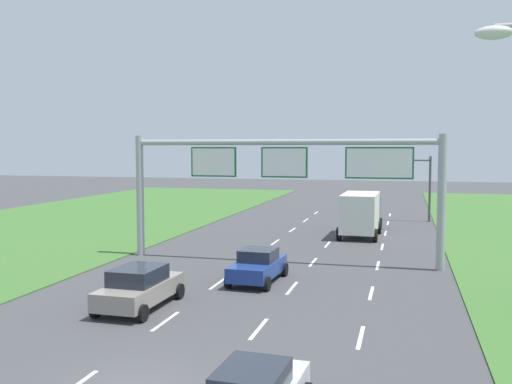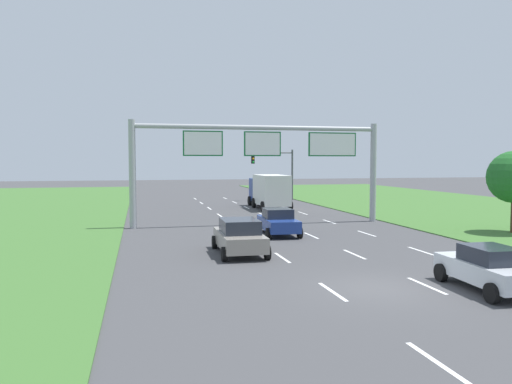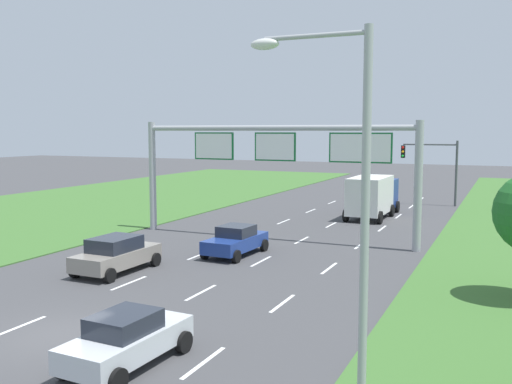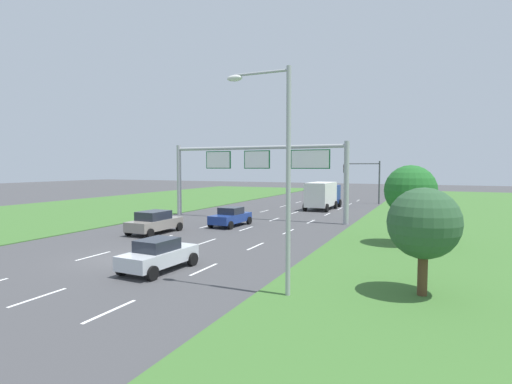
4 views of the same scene
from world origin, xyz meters
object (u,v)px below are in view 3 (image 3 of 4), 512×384
(car_mid_lane, at_px, (236,240))
(sign_gantry, at_px, (277,156))
(car_near_red, at_px, (127,339))
(traffic_light_mast, at_px, (433,161))
(box_truck, at_px, (373,195))
(car_lead_silver, at_px, (116,254))
(street_lamp, at_px, (347,198))

(car_mid_lane, relative_size, sign_gantry, 0.25)
(car_near_red, xyz_separation_m, sign_gantry, (-3.12, 18.61, 4.18))
(sign_gantry, height_order, traffic_light_mast, sign_gantry)
(car_near_red, relative_size, box_truck, 0.55)
(car_lead_silver, bearing_deg, traffic_light_mast, 72.70)
(car_lead_silver, bearing_deg, box_truck, 72.94)
(sign_gantry, bearing_deg, car_lead_silver, -110.11)
(car_lead_silver, bearing_deg, car_near_red, -49.57)
(car_near_red, xyz_separation_m, traffic_light_mast, (3.27, 38.82, 3.11))
(car_near_red, distance_m, box_truck, 29.73)
(street_lamp, bearing_deg, car_lead_silver, 144.45)
(car_lead_silver, relative_size, traffic_light_mast, 0.80)
(traffic_light_mast, bearing_deg, car_near_red, -94.82)
(car_lead_silver, relative_size, sign_gantry, 0.26)
(box_truck, relative_size, street_lamp, 0.87)
(car_lead_silver, bearing_deg, car_mid_lane, 59.12)
(box_truck, height_order, traffic_light_mast, traffic_light_mast)
(sign_gantry, bearing_deg, box_truck, 73.61)
(car_lead_silver, xyz_separation_m, car_mid_lane, (3.41, 5.45, -0.06))
(box_truck, bearing_deg, sign_gantry, -105.20)
(car_mid_lane, xyz_separation_m, street_lamp, (9.86, -14.93, 4.31))
(car_mid_lane, height_order, traffic_light_mast, traffic_light_mast)
(car_near_red, bearing_deg, sign_gantry, 102.48)
(car_lead_silver, distance_m, box_truck, 22.47)
(car_near_red, relative_size, traffic_light_mast, 0.73)
(box_truck, bearing_deg, car_lead_silver, -107.00)
(car_near_red, xyz_separation_m, street_lamp, (6.40, -1.09, 4.32))
(box_truck, height_order, sign_gantry, sign_gantry)
(traffic_light_mast, bearing_deg, box_truck, -108.98)
(box_truck, distance_m, traffic_light_mast, 9.87)
(box_truck, xyz_separation_m, sign_gantry, (-3.27, -11.10, 3.26))
(box_truck, distance_m, street_lamp, 31.62)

